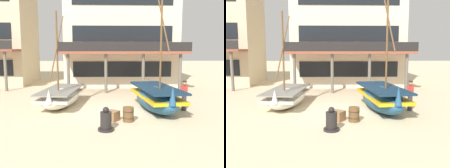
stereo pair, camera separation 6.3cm
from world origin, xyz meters
TOP-DOWN VIEW (x-y plane):
  - ground_plane at (0.00, 0.00)m, footprint 120.00×120.00m
  - fishing_boat_near_left at (-3.06, 1.49)m, footprint 2.41×4.96m
  - fishing_boat_centre_large at (2.42, 0.11)m, footprint 2.42×5.12m
  - fisherman_by_hull at (4.01, 0.11)m, footprint 0.41×0.33m
  - capstan_winch at (-0.39, -3.24)m, footprint 0.69×0.69m
  - wooden_barrel at (0.68, -1.94)m, footprint 0.56×0.56m
  - cargo_crate at (-0.09, -1.77)m, footprint 0.81×0.81m
  - harbor_building_main at (1.14, 11.49)m, footprint 10.66×9.35m

SIDE VIEW (x-z plane):
  - ground_plane at x=0.00m, z-range 0.00..0.00m
  - cargo_crate at x=-0.09m, z-range 0.00..0.48m
  - wooden_barrel at x=0.68m, z-range 0.00..0.70m
  - capstan_winch at x=-0.39m, z-range -0.11..0.92m
  - fishing_boat_near_left at x=-3.06m, z-range -2.18..3.36m
  - fishing_boat_centre_large at x=2.42m, z-range -2.71..4.23m
  - fisherman_by_hull at x=4.01m, z-range -0.01..1.68m
  - harbor_building_main at x=1.14m, z-range -0.01..9.47m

